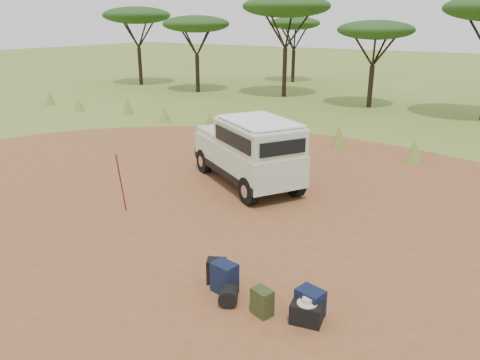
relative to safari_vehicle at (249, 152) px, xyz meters
The scene contains 13 objects.
ground 3.36m from the safari_vehicle, 79.28° to the right, with size 140.00×140.00×0.00m, color olive.
dirt_clearing 3.36m from the safari_vehicle, 79.28° to the right, with size 23.00×23.00×0.01m, color brown.
grass_fringe 5.61m from the safari_vehicle, 82.69° to the left, with size 36.60×1.60×0.90m.
acacia_treeline 17.16m from the safari_vehicle, 85.37° to the left, with size 46.70×13.20×6.26m.
safari_vehicle is the anchor object (origin of this frame).
walking_staff 4.00m from the safari_vehicle, 113.29° to the right, with size 0.04×0.04×1.65m, color maroon.
backpack_black 5.76m from the safari_vehicle, 63.64° to the right, with size 0.36×0.27×0.49m, color black.
backpack_navy 6.06m from the safari_vehicle, 61.68° to the right, with size 0.45×0.32×0.59m, color #111935.
backpack_olive 6.74m from the safari_vehicle, 55.45° to the right, with size 0.35×0.26×0.49m, color #353A1A.
duffel_navy 6.84m from the safari_vehicle, 48.56° to the right, with size 0.45×0.34×0.51m, color #111935.
hard_case 7.02m from the safari_vehicle, 49.40° to the right, with size 0.52×0.37×0.37m, color black.
stuff_sack 6.47m from the safari_vehicle, 60.65° to the right, with size 0.34×0.34×0.34m, color black.
safari_hat 7.00m from the safari_vehicle, 49.40° to the right, with size 0.34×0.34×0.10m.
Camera 1 is at (6.70, -8.31, 4.84)m, focal length 35.00 mm.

